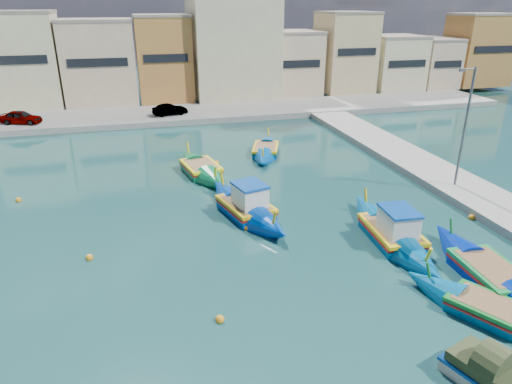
{
  "coord_description": "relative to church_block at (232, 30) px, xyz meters",
  "views": [
    {
      "loc": [
        -2.25,
        -17.52,
        11.52
      ],
      "look_at": [
        4.0,
        6.0,
        1.4
      ],
      "focal_mm": 32.0,
      "sensor_mm": 36.0,
      "label": 1
    }
  ],
  "objects": [
    {
      "name": "parked_cars",
      "position": [
        -21.11,
        -9.5,
        -7.2
      ],
      "size": [
        22.78,
        2.74,
        1.31
      ],
      "color": "#4C1919",
      "rests_on": "north_quay"
    },
    {
      "name": "quay_street_lamp",
      "position": [
        7.44,
        -34.0,
        -4.07
      ],
      "size": [
        1.18,
        0.16,
        8.0
      ],
      "color": "#595B60",
      "rests_on": "ground"
    },
    {
      "name": "luzzu_blue_south",
      "position": [
        2.33,
        -43.45,
        -8.13
      ],
      "size": [
        2.74,
        9.29,
        2.65
      ],
      "color": "#0022A5",
      "rests_on": "ground"
    },
    {
      "name": "mooring_buoys",
      "position": [
        -8.79,
        -34.41,
        -8.33
      ],
      "size": [
        26.14,
        19.07,
        0.36
      ],
      "color": "orange",
      "rests_on": "ground"
    },
    {
      "name": "luzzu_green",
      "position": [
        -8.09,
        -26.32,
        -8.12
      ],
      "size": [
        3.66,
        8.69,
        2.66
      ],
      "color": "#0A7241",
      "rests_on": "ground"
    },
    {
      "name": "ground",
      "position": [
        -10.0,
        -40.0,
        -8.41
      ],
      "size": [
        160.0,
        160.0,
        0.0
      ],
      "primitive_type": "plane",
      "color": "#153E3F",
      "rests_on": "ground"
    },
    {
      "name": "luzzu_cyan_mid",
      "position": [
        -2.25,
        -22.99,
        -8.16
      ],
      "size": [
        4.61,
        8.26,
        2.4
      ],
      "color": "#004C9D",
      "rests_on": "ground"
    },
    {
      "name": "luzzu_cyan_south",
      "position": [
        0.44,
        -45.54,
        -8.17
      ],
      "size": [
        5.16,
        7.2,
        2.25
      ],
      "color": "#006199",
      "rests_on": "ground"
    },
    {
      "name": "church_block",
      "position": [
        0.0,
        0.0,
        0.0
      ],
      "size": [
        10.0,
        10.0,
        19.1
      ],
      "color": "beige",
      "rests_on": "ground"
    },
    {
      "name": "north_quay",
      "position": [
        -10.0,
        -8.0,
        -8.11
      ],
      "size": [
        80.0,
        8.0,
        0.6
      ],
      "primitive_type": "cube",
      "color": "gray",
      "rests_on": "ground"
    },
    {
      "name": "north_townhouses",
      "position": [
        -3.32,
        -0.64,
        -3.41
      ],
      "size": [
        83.2,
        7.87,
        10.19
      ],
      "color": "#C9AD8B",
      "rests_on": "ground"
    },
    {
      "name": "luzzu_blue_cabin",
      "position": [
        -6.58,
        -33.93,
        -8.02
      ],
      "size": [
        4.33,
        9.32,
        3.21
      ],
      "color": "#003CA8",
      "rests_on": "ground"
    },
    {
      "name": "luzzu_turquoise_cabin",
      "position": [
        0.01,
        -38.96,
        -8.03
      ],
      "size": [
        2.8,
        9.78,
        3.1
      ],
      "color": "#005997",
      "rests_on": "ground"
    },
    {
      "name": "tender_near",
      "position": [
        -2.09,
        -48.57,
        -7.98
      ],
      "size": [
        2.34,
        3.17,
        1.4
      ],
      "color": "beige",
      "rests_on": "ground"
    }
  ]
}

